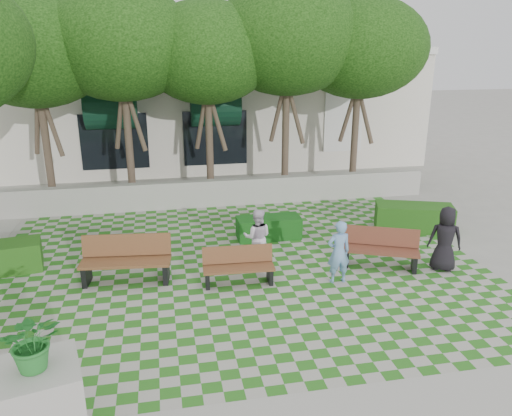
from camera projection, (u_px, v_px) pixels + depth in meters
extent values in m
plane|color=gray|center=(247.00, 288.00, 11.35)|extent=(90.00, 90.00, 0.00)
plane|color=#2B721E|center=(240.00, 269.00, 12.28)|extent=(12.00, 12.00, 0.00)
cube|color=#9E9B93|center=(215.00, 193.00, 16.98)|extent=(15.00, 0.36, 0.90)
cube|color=brown|center=(381.00, 250.00, 12.25)|extent=(1.90, 1.23, 0.06)
cube|color=brown|center=(382.00, 236.00, 12.41)|extent=(1.73, 0.84, 0.46)
cube|color=black|center=(347.00, 256.00, 12.49)|extent=(0.29, 0.51, 0.45)
cube|color=black|center=(414.00, 262.00, 12.16)|extent=(0.29, 0.51, 0.45)
cube|color=brown|center=(239.00, 268.00, 11.41)|extent=(1.65, 0.58, 0.05)
cube|color=brown|center=(237.00, 254.00, 11.55)|extent=(1.63, 0.20, 0.41)
cube|color=black|center=(207.00, 278.00, 11.37)|extent=(0.11, 0.46, 0.40)
cube|color=black|center=(270.00, 274.00, 11.57)|extent=(0.11, 0.46, 0.40)
cube|color=brown|center=(126.00, 262.00, 11.47)|extent=(2.10, 0.84, 0.07)
cube|color=brown|center=(127.00, 245.00, 11.65)|extent=(2.05, 0.37, 0.51)
cube|color=black|center=(87.00, 274.00, 11.48)|extent=(0.18, 0.58, 0.50)
cube|color=black|center=(166.00, 271.00, 11.63)|extent=(0.18, 0.58, 0.50)
cube|color=#1D4C14|center=(414.00, 217.00, 14.77)|extent=(2.38, 1.57, 0.77)
cube|color=#124514|center=(269.00, 228.00, 14.17)|extent=(1.80, 0.74, 0.63)
cube|color=#9E9B93|center=(42.00, 401.00, 6.98)|extent=(1.30, 1.30, 1.08)
imported|color=#25792C|center=(32.00, 341.00, 6.68)|extent=(0.89, 0.82, 0.84)
imported|color=#729CD0|center=(339.00, 252.00, 11.40)|extent=(0.56, 0.38, 1.51)
imported|color=black|center=(445.00, 239.00, 12.03)|extent=(0.93, 0.80, 1.61)
imported|color=silver|center=(257.00, 237.00, 12.35)|extent=(0.82, 0.71, 1.45)
cylinder|color=#47382B|center=(47.00, 151.00, 16.85)|extent=(0.26, 0.26, 3.64)
ellipsoid|color=#1E4C11|center=(34.00, 51.00, 15.83)|extent=(4.80, 4.80, 3.60)
cylinder|color=#47382B|center=(129.00, 146.00, 17.32)|extent=(0.26, 0.26, 3.81)
ellipsoid|color=#1E4C11|center=(121.00, 43.00, 16.25)|extent=(5.00, 5.00, 3.75)
cylinder|color=#47382B|center=(210.00, 146.00, 17.87)|extent=(0.26, 0.26, 3.58)
ellipsoid|color=#1E4C11|center=(207.00, 53.00, 16.86)|extent=(4.60, 4.60, 3.45)
cylinder|color=#47382B|center=(285.00, 139.00, 18.32)|extent=(0.26, 0.26, 3.92)
ellipsoid|color=#1E4C11|center=(287.00, 38.00, 17.22)|extent=(5.20, 5.20, 3.90)
cylinder|color=#47382B|center=(355.00, 139.00, 18.85)|extent=(0.26, 0.26, 3.70)
ellipsoid|color=#1E4C11|center=(360.00, 48.00, 17.82)|extent=(4.80, 4.80, 3.60)
cube|color=silver|center=(215.00, 104.00, 23.97)|extent=(18.00, 8.00, 5.00)
cube|color=white|center=(226.00, 51.00, 19.46)|extent=(18.00, 0.30, 0.30)
cube|color=black|center=(343.00, 120.00, 21.24)|extent=(1.40, 0.10, 2.40)
cylinder|color=#0D3220|center=(111.00, 106.00, 19.25)|extent=(3.00, 1.80, 1.80)
cube|color=black|center=(115.00, 142.00, 19.69)|extent=(2.60, 0.08, 2.20)
cylinder|color=#0D3220|center=(214.00, 103.00, 19.98)|extent=(3.00, 1.80, 1.80)
cube|color=black|center=(215.00, 138.00, 20.42)|extent=(2.60, 0.08, 2.20)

